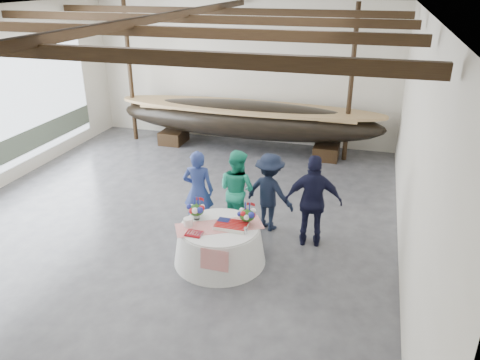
% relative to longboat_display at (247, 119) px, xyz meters
% --- Properties ---
extents(floor, '(10.00, 12.00, 0.01)m').
position_rel_longboat_display_xyz_m(floor, '(-0.43, -4.99, -1.01)').
color(floor, '#3D3D42').
rests_on(floor, ground).
extents(wall_back, '(10.00, 0.02, 4.50)m').
position_rel_longboat_display_xyz_m(wall_back, '(-0.43, 1.01, 1.24)').
color(wall_back, silver).
rests_on(wall_back, ground).
extents(wall_right, '(0.02, 12.00, 4.50)m').
position_rel_longboat_display_xyz_m(wall_right, '(4.57, -4.99, 1.24)').
color(wall_right, silver).
rests_on(wall_right, ground).
extents(ceiling, '(10.00, 12.00, 0.01)m').
position_rel_longboat_display_xyz_m(ceiling, '(-0.43, -4.99, 3.49)').
color(ceiling, white).
rests_on(ceiling, wall_back).
extents(pavilion_structure, '(9.80, 11.76, 4.50)m').
position_rel_longboat_display_xyz_m(pavilion_structure, '(-0.43, -4.14, 2.99)').
color(pavilion_structure, black).
rests_on(pavilion_structure, ground).
extents(open_bay, '(0.03, 7.00, 3.20)m').
position_rel_longboat_display_xyz_m(open_bay, '(-5.38, -3.99, 0.82)').
color(open_bay, silver).
rests_on(open_bay, ground).
extents(longboat_display, '(8.43, 1.69, 1.58)m').
position_rel_longboat_display_xyz_m(longboat_display, '(0.00, 0.00, 0.00)').
color(longboat_display, black).
rests_on(longboat_display, ground).
extents(banquet_table, '(1.78, 1.78, 0.77)m').
position_rel_longboat_display_xyz_m(banquet_table, '(1.20, -6.27, -0.63)').
color(banquet_table, white).
rests_on(banquet_table, ground).
extents(tabletop_items, '(1.71, 1.28, 0.40)m').
position_rel_longboat_display_xyz_m(tabletop_items, '(1.17, -6.15, -0.10)').
color(tabletop_items, red).
rests_on(tabletop_items, banquet_table).
extents(guest_woman_blue, '(0.72, 0.54, 1.81)m').
position_rel_longboat_display_xyz_m(guest_woman_blue, '(0.35, -5.16, -0.11)').
color(guest_woman_blue, navy).
rests_on(guest_woman_blue, ground).
extents(guest_woman_teal, '(1.07, 0.98, 1.80)m').
position_rel_longboat_display_xyz_m(guest_woman_teal, '(1.13, -4.87, -0.11)').
color(guest_woman_teal, '#1FA07A').
rests_on(guest_woman_teal, ground).
extents(guest_man_left, '(1.27, 0.97, 1.74)m').
position_rel_longboat_display_xyz_m(guest_man_left, '(1.82, -4.73, -0.14)').
color(guest_man_left, black).
rests_on(guest_man_left, ground).
extents(guest_man_right, '(1.20, 0.62, 1.95)m').
position_rel_longboat_display_xyz_m(guest_man_right, '(2.81, -5.14, -0.03)').
color(guest_man_right, black).
rests_on(guest_man_right, ground).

